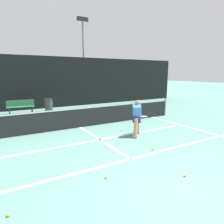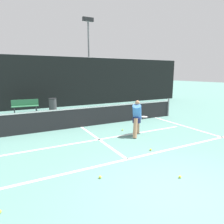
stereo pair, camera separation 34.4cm
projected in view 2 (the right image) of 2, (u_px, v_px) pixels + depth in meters
ground_plane at (178, 195)px, 4.23m from camera, size 100.00×100.00×0.00m
court_baseline_near at (127, 159)px, 5.98m from camera, size 11.00×0.10×0.01m
court_service_line at (99, 139)px, 7.78m from camera, size 8.25×0.10×0.01m
court_center_mark at (99, 139)px, 7.79m from camera, size 0.10×4.15×0.01m
court_sideline_right at (182, 126)px, 9.85m from camera, size 0.10×5.15×0.01m
net at (81, 117)px, 9.49m from camera, size 11.09×0.09×1.07m
fence_back at (52, 82)px, 14.70m from camera, size 24.00×0.06×3.78m
player_practicing at (137, 117)px, 8.19m from camera, size 1.16×0.82×1.46m
tennis_ball_scattered_0 at (151, 150)px, 6.66m from camera, size 0.07×0.07×0.07m
tennis_ball_scattered_1 at (180, 177)px, 4.91m from camera, size 0.07×0.07×0.07m
tennis_ball_scattered_2 at (122, 130)px, 8.97m from camera, size 0.07×0.07×0.07m
tennis_ball_scattered_4 at (100, 177)px, 4.90m from camera, size 0.07×0.07×0.07m
courtside_bench at (25, 106)px, 12.96m from camera, size 1.67×0.52×0.86m
trash_bin at (53, 105)px, 13.58m from camera, size 0.53×0.53×0.87m
parked_car at (24, 96)px, 17.26m from camera, size 1.70×4.68×1.49m
floodlight_mast at (89, 48)px, 19.66m from camera, size 1.10×0.24×7.82m
tree_west at (58, 68)px, 20.48m from camera, size 3.02×3.02×3.55m
building_far at (28, 73)px, 29.79m from camera, size 36.00×2.40×5.07m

